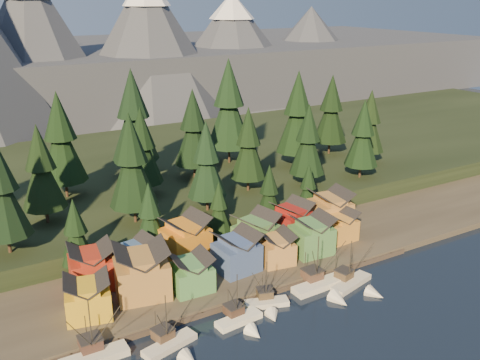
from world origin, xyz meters
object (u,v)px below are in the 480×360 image
boat_2 (242,315)px  house_front_1 (142,270)px  boat_4 (323,281)px  house_back_0 (91,265)px  boat_0 (96,353)px  boat_5 (357,279)px  house_back_1 (137,259)px  house_front_0 (88,296)px  boat_1 (173,340)px  boat_3 (268,299)px

boat_2 → house_front_1: (-12.62, 16.57, 4.86)m
boat_4 → house_back_0: boat_4 is taller
boat_0 → boat_4: 45.99m
house_front_1 → boat_5: bearing=-12.5°
house_front_1 → house_back_0: 10.92m
house_back_0 → house_back_1: bearing=-3.5°
boat_5 → house_back_1: house_back_1 is taller
boat_0 → boat_2: bearing=-4.8°
house_front_0 → boat_2: bearing=-19.4°
house_front_1 → house_back_1: 6.35m
boat_2 → house_front_0: boat_2 is taller
house_back_0 → boat_2: bearing=-43.1°
boat_0 → house_back_1: size_ratio=1.36×
boat_0 → boat_2: (25.94, -2.17, -0.24)m
boat_0 → house_front_0: bearing=79.5°
boat_1 → boat_3: bearing=-6.2°
house_back_1 → house_back_0: bearing=158.8°
boat_0 → house_front_0: 13.02m
boat_3 → boat_4: size_ratio=0.77×
boat_1 → house_front_1: bearing=72.4°
boat_2 → boat_4: bearing=0.2°
house_front_0 → boat_0: bearing=-88.3°
house_front_0 → boat_1: bearing=-44.4°
boat_2 → boat_5: 26.77m
house_back_1 → boat_1: bearing=-105.8°
boat_5 → house_back_1: 44.95m
boat_1 → boat_2: boat_1 is taller
boat_3 → house_front_1: bearing=162.1°
boat_4 → house_front_0: 45.62m
boat_5 → boat_0: bearing=162.6°
boat_3 → house_back_0: 35.39m
house_front_0 → boat_3: bearing=-9.5°
boat_3 → house_front_1: size_ratio=0.88×
house_back_0 → house_front_0: bearing=-102.0°
boat_5 → house_front_1: (-39.38, 17.11, 4.94)m
boat_3 → boat_4: boat_4 is taller
boat_5 → house_back_0: 53.33m
house_front_1 → house_front_0: bearing=-158.6°
boat_2 → house_back_1: size_ratio=1.18×
boat_3 → house_back_1: bearing=150.2°
house_front_0 → house_front_1: 11.28m
boat_0 → house_back_0: bearing=75.5°
boat_0 → house_front_1: bearing=47.3°
house_front_1 → house_back_1: house_front_1 is taller
boat_4 → boat_5: bearing=-21.5°
boat_2 → boat_3: 7.45m
boat_0 → boat_5: size_ratio=1.07×
boat_2 → boat_0: bearing=170.1°
boat_0 → house_front_0: size_ratio=1.34×
boat_2 → boat_5: boat_5 is taller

